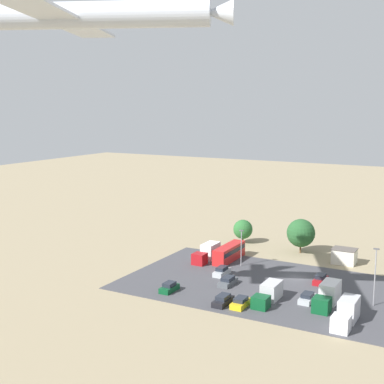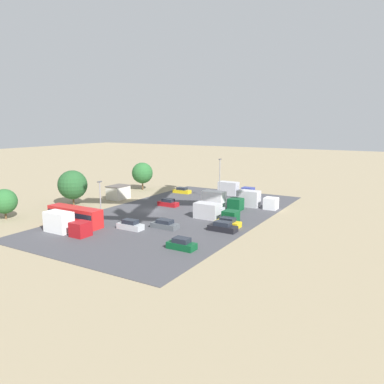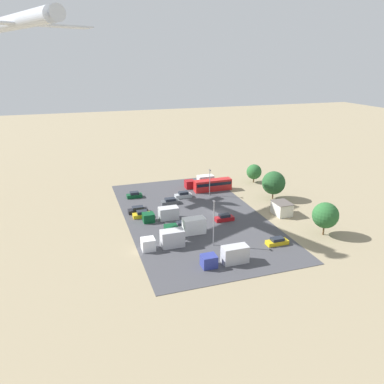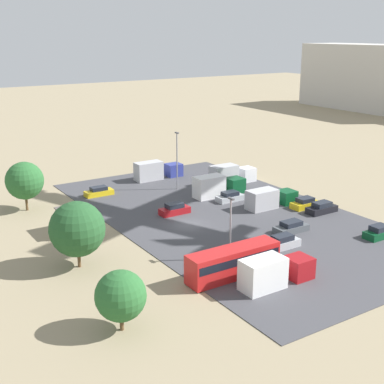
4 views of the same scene
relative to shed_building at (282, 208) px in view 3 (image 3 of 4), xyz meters
name	(u,v)px [view 3 (image 3 of 4)]	position (x,y,z in m)	size (l,w,h in m)	color
ground_plane	(220,213)	(5.65, 13.63, -1.57)	(400.00, 400.00, 0.00)	gray
parking_lot_surface	(193,216)	(5.65, 20.44, -1.53)	(56.97, 31.27, 0.08)	#424247
shed_building	(282,208)	(0.00, 0.00, 0.00)	(4.80, 3.77, 3.12)	silver
bus	(213,185)	(21.39, 9.35, 0.21)	(2.60, 10.69, 3.16)	red
parked_car_0	(134,195)	(22.49, 31.43, -0.82)	(1.90, 4.05, 1.61)	#0C4723
parked_car_1	(183,195)	(18.44, 18.94, -0.81)	(1.81, 4.50, 1.63)	#ADB2B7
parked_car_2	(182,225)	(0.14, 24.76, -0.87)	(1.92, 4.35, 1.47)	#ADB2B7
parked_car_3	(277,241)	(-13.32, 9.00, -0.89)	(1.79, 4.50, 1.43)	gold
parked_car_4	(170,201)	(15.07, 23.48, -0.87)	(2.00, 4.69, 1.48)	#4C5156
parked_car_5	(138,210)	(11.71, 32.47, -0.82)	(1.96, 4.69, 1.59)	black
parked_car_6	(142,214)	(8.80, 32.02, -0.84)	(1.99, 4.31, 1.55)	gold
parked_car_7	(224,218)	(0.82, 14.48, -0.82)	(1.80, 4.38, 1.59)	maroon
parked_truck_0	(188,227)	(-3.13, 24.54, 0.06)	(2.58, 8.69, 3.38)	#0C4723
parked_truck_1	(228,256)	(-17.10, 21.41, -0.02)	(2.35, 8.78, 3.20)	navy
parked_truck_2	(201,182)	(25.39, 11.42, 0.01)	(2.54, 8.42, 3.26)	maroon
parked_truck_3	(166,240)	(-7.47, 30.49, 0.06)	(2.50, 8.43, 3.37)	silver
parked_truck_4	(163,214)	(5.75, 27.72, -0.18)	(2.51, 8.28, 2.85)	#0C4723
tree_near_shed	(325,215)	(-12.41, -2.62, 2.89)	(5.45, 5.45, 7.18)	brown
tree_apron_mid	(274,183)	(10.24, -3.45, 2.88)	(6.13, 6.13, 7.52)	brown
tree_apron_far	(254,172)	(24.63, -5.17, 1.73)	(4.50, 4.50, 5.55)	brown
light_pole_lot_centre	(210,181)	(17.66, 11.71, 2.59)	(0.90, 0.28, 7.31)	gray
light_pole_lot_edge	(214,221)	(-9.66, 21.27, 3.67)	(0.90, 0.28, 9.45)	gray
airplane	(19,21)	(22.93, 53.91, 41.24)	(37.95, 32.60, 8.83)	silver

